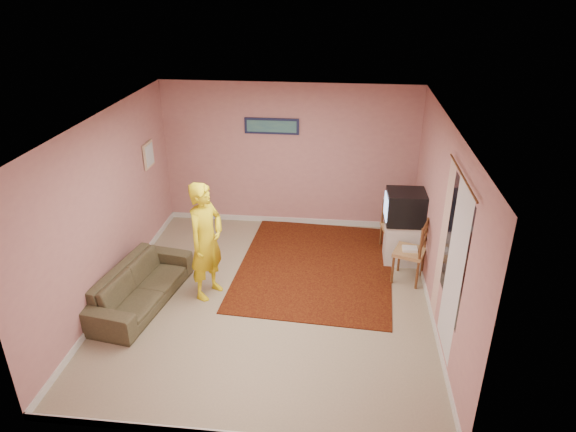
# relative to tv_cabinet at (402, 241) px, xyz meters

# --- Properties ---
(ground) EXTENTS (5.00, 5.00, 0.00)m
(ground) POSITION_rel_tv_cabinet_xyz_m (-1.95, -1.31, -0.35)
(ground) COLOR gray
(ground) RESTS_ON ground
(wall_back) EXTENTS (4.50, 0.02, 2.60)m
(wall_back) POSITION_rel_tv_cabinet_xyz_m (-1.95, 1.19, 0.95)
(wall_back) COLOR tan
(wall_back) RESTS_ON ground
(wall_front) EXTENTS (4.50, 0.02, 2.60)m
(wall_front) POSITION_rel_tv_cabinet_xyz_m (-1.95, -3.81, 0.95)
(wall_front) COLOR tan
(wall_front) RESTS_ON ground
(wall_left) EXTENTS (0.02, 5.00, 2.60)m
(wall_left) POSITION_rel_tv_cabinet_xyz_m (-4.20, -1.31, 0.95)
(wall_left) COLOR tan
(wall_left) RESTS_ON ground
(wall_right) EXTENTS (0.02, 5.00, 2.60)m
(wall_right) POSITION_rel_tv_cabinet_xyz_m (0.30, -1.31, 0.95)
(wall_right) COLOR tan
(wall_right) RESTS_ON ground
(ceiling) EXTENTS (4.50, 5.00, 0.02)m
(ceiling) POSITION_rel_tv_cabinet_xyz_m (-1.95, -1.31, 2.25)
(ceiling) COLOR white
(ceiling) RESTS_ON wall_back
(baseboard_back) EXTENTS (4.50, 0.02, 0.10)m
(baseboard_back) POSITION_rel_tv_cabinet_xyz_m (-1.95, 1.18, -0.30)
(baseboard_back) COLOR silver
(baseboard_back) RESTS_ON ground
(baseboard_left) EXTENTS (0.02, 5.00, 0.10)m
(baseboard_left) POSITION_rel_tv_cabinet_xyz_m (-4.19, -1.31, -0.30)
(baseboard_left) COLOR silver
(baseboard_left) RESTS_ON ground
(baseboard_right) EXTENTS (0.02, 5.00, 0.10)m
(baseboard_right) POSITION_rel_tv_cabinet_xyz_m (0.29, -1.31, -0.30)
(baseboard_right) COLOR silver
(baseboard_right) RESTS_ON ground
(window) EXTENTS (0.01, 1.10, 1.50)m
(window) POSITION_rel_tv_cabinet_xyz_m (0.29, -2.21, 1.10)
(window) COLOR black
(window) RESTS_ON wall_right
(curtain_sheer) EXTENTS (0.01, 0.75, 2.10)m
(curtain_sheer) POSITION_rel_tv_cabinet_xyz_m (0.28, -2.36, 0.90)
(curtain_sheer) COLOR silver
(curtain_sheer) RESTS_ON wall_right
(curtain_floral) EXTENTS (0.01, 0.35, 2.10)m
(curtain_floral) POSITION_rel_tv_cabinet_xyz_m (0.26, -1.66, 0.90)
(curtain_floral) COLOR silver
(curtain_floral) RESTS_ON wall_right
(curtain_rod) EXTENTS (0.02, 1.40, 0.02)m
(curtain_rod) POSITION_rel_tv_cabinet_xyz_m (0.25, -2.21, 1.97)
(curtain_rod) COLOR brown
(curtain_rod) RESTS_ON wall_right
(picture_back) EXTENTS (0.95, 0.04, 0.28)m
(picture_back) POSITION_rel_tv_cabinet_xyz_m (-2.25, 1.16, 1.50)
(picture_back) COLOR #15193A
(picture_back) RESTS_ON wall_back
(picture_left) EXTENTS (0.04, 0.38, 0.42)m
(picture_left) POSITION_rel_tv_cabinet_xyz_m (-4.17, 0.29, 1.20)
(picture_left) COLOR beige
(picture_left) RESTS_ON wall_left
(area_rug) EXTENTS (2.56, 3.12, 0.02)m
(area_rug) POSITION_rel_tv_cabinet_xyz_m (-1.36, -0.36, -0.34)
(area_rug) COLOR black
(area_rug) RESTS_ON ground
(tv_cabinet) EXTENTS (0.54, 0.49, 0.69)m
(tv_cabinet) POSITION_rel_tv_cabinet_xyz_m (0.00, 0.00, 0.00)
(tv_cabinet) COLOR silver
(tv_cabinet) RESTS_ON ground
(crt_tv) EXTENTS (0.62, 0.55, 0.51)m
(crt_tv) POSITION_rel_tv_cabinet_xyz_m (-0.01, -0.00, 0.60)
(crt_tv) COLOR black
(crt_tv) RESTS_ON tv_cabinet
(chair_a) EXTENTS (0.43, 0.42, 0.46)m
(chair_a) POSITION_rel_tv_cabinet_xyz_m (-0.11, 0.35, 0.17)
(chair_a) COLOR #AC8453
(chair_a) RESTS_ON ground
(dvd_player) EXTENTS (0.32, 0.23, 0.05)m
(dvd_player) POSITION_rel_tv_cabinet_xyz_m (-0.11, 0.35, 0.11)
(dvd_player) COLOR #BCBCC2
(dvd_player) RESTS_ON chair_a
(blue_throw) EXTENTS (0.37, 0.05, 0.39)m
(blue_throw) POSITION_rel_tv_cabinet_xyz_m (-0.11, 0.54, 0.34)
(blue_throw) COLOR #8CAEE5
(blue_throw) RESTS_ON chair_a
(chair_b) EXTENTS (0.55, 0.56, 0.54)m
(chair_b) POSITION_rel_tv_cabinet_xyz_m (0.05, -0.58, 0.26)
(chair_b) COLOR #AC8453
(chair_b) RESTS_ON ground
(game_console) EXTENTS (0.22, 0.16, 0.04)m
(game_console) POSITION_rel_tv_cabinet_xyz_m (0.05, -0.58, 0.18)
(game_console) COLOR white
(game_console) RESTS_ON chair_b
(sofa) EXTENTS (1.03, 1.97, 0.55)m
(sofa) POSITION_rel_tv_cabinet_xyz_m (-3.75, -1.60, -0.07)
(sofa) COLOR #4C482E
(sofa) RESTS_ON ground
(person) EXTENTS (0.64, 0.75, 1.73)m
(person) POSITION_rel_tv_cabinet_xyz_m (-2.85, -1.28, 0.52)
(person) COLOR yellow
(person) RESTS_ON ground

